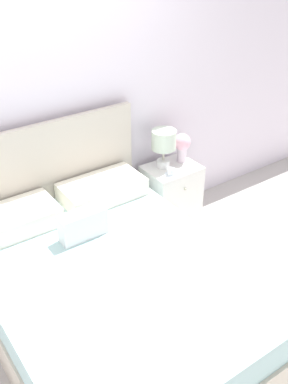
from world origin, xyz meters
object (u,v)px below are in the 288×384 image
Objects in this scene: nightstand at (171,195)px; flower_vase at (182,145)px; teacup at (171,172)px; bed at (110,291)px; table_lamp at (164,142)px.

nightstand is 2.24× the size of flower_vase.
flower_vase is 2.46× the size of teacup.
nightstand is 5.51× the size of teacup.
flower_vase is 0.30m from teacup.
flower_vase is at bearing 31.43° from teacup.
bed reaches higher than flower_vase.
teacup is (-0.09, -0.10, 0.32)m from nightstand.
nightstand is 1.71× the size of table_lamp.
teacup is at bearing -131.88° from nightstand.
table_lamp reaches higher than nightstand.
nightstand is at bearing -164.20° from flower_vase.
flower_vase is (0.20, -0.01, -0.08)m from table_lamp.
bed is 1.22m from teacup.
table_lamp reaches higher than flower_vase.
bed is at bearing -147.82° from flower_vase.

